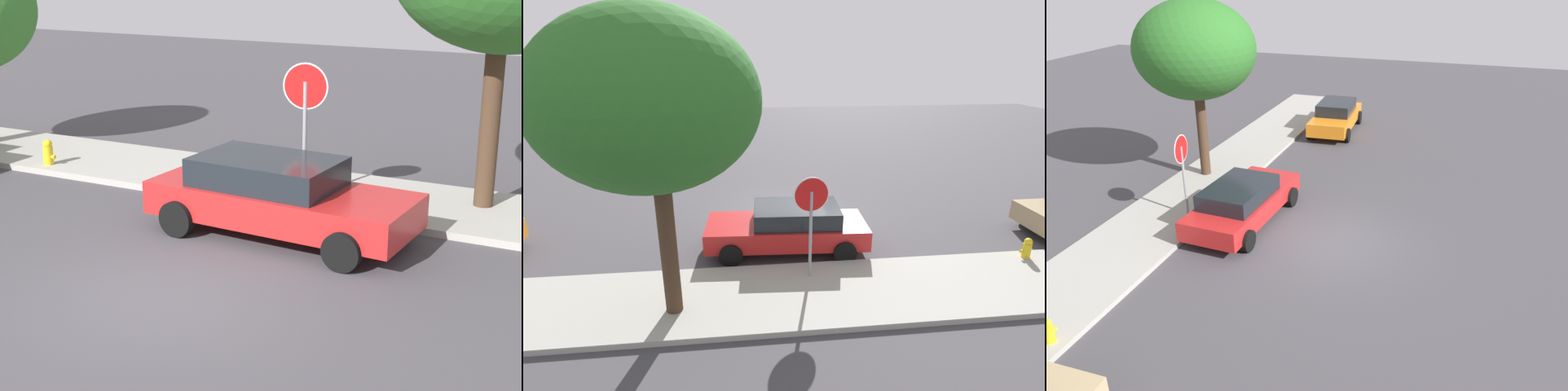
{
  "view_description": "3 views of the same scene",
  "coord_description": "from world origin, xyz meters",
  "views": [
    {
      "loc": [
        6.01,
        -8.79,
        4.79
      ],
      "look_at": [
        0.59,
        1.83,
        1.09
      ],
      "focal_mm": 55.0,
      "sensor_mm": 36.0,
      "label": 1
    },
    {
      "loc": [
        1.68,
        13.8,
        5.53
      ],
      "look_at": [
        0.21,
        0.75,
        0.89
      ],
      "focal_mm": 28.0,
      "sensor_mm": 36.0,
      "label": 2
    },
    {
      "loc": [
        -12.44,
        -3.3,
        7.49
      ],
      "look_at": [
        0.89,
        1.11,
        0.95
      ],
      "focal_mm": 35.0,
      "sensor_mm": 36.0,
      "label": 3
    }
  ],
  "objects": [
    {
      "name": "parked_car_red",
      "position": [
        0.33,
        3.02,
        0.72
      ],
      "size": [
        4.7,
        2.26,
        1.37
      ],
      "color": "red",
      "rests_on": "ground_plane"
    },
    {
      "name": "sidewalk_curb",
      "position": [
        0.0,
        5.55,
        0.07
      ],
      "size": [
        32.0,
        2.82,
        0.14
      ],
      "primitive_type": "cube",
      "color": "#9E9B93",
      "rests_on": "ground_plane"
    },
    {
      "name": "street_tree_near_corner",
      "position": [
        3.32,
        5.97,
        4.66
      ],
      "size": [
        4.21,
        4.21,
        6.39
      ],
      "color": "#422D1E",
      "rests_on": "ground_plane"
    },
    {
      "name": "fire_hydrant",
      "position": [
        -6.13,
        4.51,
        0.36
      ],
      "size": [
        0.3,
        0.22,
        0.72
      ],
      "color": "gold",
      "rests_on": "ground_plane"
    },
    {
      "name": "ground_plane",
      "position": [
        0.0,
        0.0,
        0.0
      ],
      "size": [
        60.0,
        60.0,
        0.0
      ],
      "primitive_type": "plane",
      "color": "#423F44"
    },
    {
      "name": "parked_car_orange",
      "position": [
        10.28,
        2.79,
        0.73
      ],
      "size": [
        4.45,
        2.13,
        1.41
      ],
      "color": "orange",
      "rests_on": "ground_plane"
    },
    {
      "name": "stop_sign",
      "position": [
        0.01,
        4.81,
        1.94
      ],
      "size": [
        0.88,
        0.12,
        2.77
      ],
      "color": "gray",
      "rests_on": "ground_plane"
    }
  ]
}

